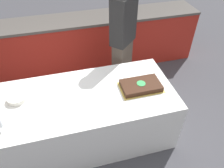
% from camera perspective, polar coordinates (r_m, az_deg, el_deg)
% --- Properties ---
extents(ground_plane, '(14.00, 14.00, 0.00)m').
position_cam_1_polar(ground_plane, '(2.99, -6.36, -13.02)').
color(ground_plane, '#424247').
extents(back_counter, '(4.40, 0.58, 0.92)m').
position_cam_1_polar(back_counter, '(3.84, -10.95, 9.91)').
color(back_counter, '#A82319').
rests_on(back_counter, ground_plane).
extents(dining_table, '(2.06, 0.95, 0.72)m').
position_cam_1_polar(dining_table, '(2.70, -6.92, -8.55)').
color(dining_table, silver).
rests_on(dining_table, ground_plane).
extents(cake, '(0.49, 0.31, 0.07)m').
position_cam_1_polar(cake, '(2.52, 7.55, -0.42)').
color(cake, gold).
rests_on(cake, dining_table).
extents(plate_stack, '(0.21, 0.21, 0.05)m').
position_cam_1_polar(plate_stack, '(2.57, -23.55, -3.42)').
color(plate_stack, white).
rests_on(plate_stack, dining_table).
extents(side_plate_near_cake, '(0.20, 0.20, 0.00)m').
position_cam_1_polar(side_plate_near_cake, '(2.73, 4.00, 2.81)').
color(side_plate_near_cake, white).
rests_on(side_plate_near_cake, dining_table).
extents(person_cutting_cake, '(0.40, 0.40, 1.74)m').
position_cam_1_polar(person_cutting_cake, '(2.98, 2.83, 11.13)').
color(person_cutting_cake, '#4C4238').
rests_on(person_cutting_cake, ground_plane).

